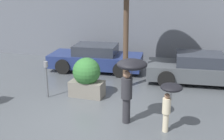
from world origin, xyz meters
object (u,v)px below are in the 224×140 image
object	(u,v)px
person_child	(169,97)
parked_car_far	(199,69)
parked_car_near	(96,58)
parking_meter	(46,72)
planter_box	(87,77)
person_adult	(130,75)

from	to	relation	value
person_child	parked_car_far	xyz separation A→B (m)	(0.72, 4.44, -0.46)
parked_car_near	parking_meter	xyz separation A→B (m)	(-0.48, -3.61, 0.37)
planter_box	person_child	bearing A→B (deg)	-29.65
person_adult	parking_meter	bearing A→B (deg)	130.23
planter_box	parking_meter	world-z (taller)	planter_box
person_child	parked_car_near	size ratio (longest dim) A/B	0.32
person_child	parked_car_near	distance (m)	6.20
person_adult	parked_car_near	size ratio (longest dim) A/B	0.43
parking_meter	parked_car_near	bearing A→B (deg)	82.40
parked_car_near	planter_box	bearing A→B (deg)	-171.18
planter_box	person_adult	distance (m)	2.53
parked_car_near	person_child	bearing A→B (deg)	-147.16
person_adult	parked_car_far	xyz separation A→B (m)	(1.85, 4.19, -0.86)
planter_box	person_child	size ratio (longest dim) A/B	1.02
parked_car_near	parked_car_far	size ratio (longest dim) A/B	1.03
person_child	parked_car_near	world-z (taller)	person_child
person_adult	parked_car_far	bearing A→B (deg)	33.09
planter_box	person_adult	xyz separation A→B (m)	(1.92, -1.48, 0.70)
parking_meter	planter_box	bearing A→B (deg)	21.98
planter_box	parked_car_far	distance (m)	4.65
parking_meter	person_adult	bearing A→B (deg)	-16.70
person_child	parked_car_far	distance (m)	4.53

